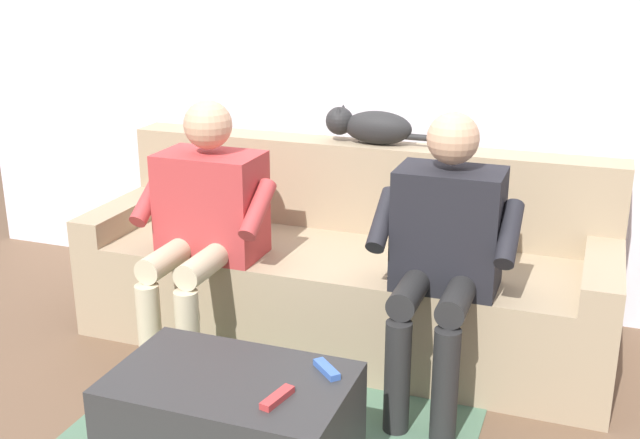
{
  "coord_description": "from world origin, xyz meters",
  "views": [
    {
      "loc": [
        -1.05,
        3.1,
        1.71
      ],
      "look_at": [
        0.0,
        0.22,
        0.69
      ],
      "focal_mm": 44.02,
      "sensor_mm": 36.0,
      "label": 1
    }
  ],
  "objects_px": {
    "person_right_seated": "(205,215)",
    "remote_red": "(277,398)",
    "coffee_table": "(232,432)",
    "person_left_seated": "(444,243)",
    "cat_on_backrest": "(369,126)",
    "remote_blue": "(327,369)",
    "couch": "(347,272)"
  },
  "relations": [
    {
      "from": "person_right_seated",
      "to": "remote_red",
      "type": "bearing_deg",
      "value": 128.49
    },
    {
      "from": "person_right_seated",
      "to": "cat_on_backrest",
      "type": "distance_m",
      "value": 0.9
    },
    {
      "from": "coffee_table",
      "to": "person_right_seated",
      "type": "xyz_separation_m",
      "value": [
        0.53,
        -0.83,
        0.45
      ]
    },
    {
      "from": "coffee_table",
      "to": "person_right_seated",
      "type": "relative_size",
      "value": 0.69
    },
    {
      "from": "couch",
      "to": "remote_red",
      "type": "distance_m",
      "value": 1.33
    },
    {
      "from": "couch",
      "to": "cat_on_backrest",
      "type": "relative_size",
      "value": 4.2
    },
    {
      "from": "couch",
      "to": "remote_blue",
      "type": "xyz_separation_m",
      "value": [
        -0.29,
        1.09,
        0.11
      ]
    },
    {
      "from": "person_left_seated",
      "to": "couch",
      "type": "bearing_deg",
      "value": -37.08
    },
    {
      "from": "person_left_seated",
      "to": "person_right_seated",
      "type": "distance_m",
      "value": 1.05
    },
    {
      "from": "coffee_table",
      "to": "cat_on_backrest",
      "type": "distance_m",
      "value": 1.66
    },
    {
      "from": "couch",
      "to": "person_right_seated",
      "type": "distance_m",
      "value": 0.74
    },
    {
      "from": "cat_on_backrest",
      "to": "remote_red",
      "type": "xyz_separation_m",
      "value": [
        -0.19,
        1.57,
        -0.54
      ]
    },
    {
      "from": "couch",
      "to": "person_left_seated",
      "type": "relative_size",
      "value": 2.06
    },
    {
      "from": "remote_red",
      "to": "remote_blue",
      "type": "bearing_deg",
      "value": 171.19
    },
    {
      "from": "remote_blue",
      "to": "remote_red",
      "type": "distance_m",
      "value": 0.23
    },
    {
      "from": "person_right_seated",
      "to": "cat_on_backrest",
      "type": "height_order",
      "value": "person_right_seated"
    },
    {
      "from": "coffee_table",
      "to": "remote_blue",
      "type": "height_order",
      "value": "remote_blue"
    },
    {
      "from": "couch",
      "to": "coffee_table",
      "type": "height_order",
      "value": "couch"
    },
    {
      "from": "couch",
      "to": "remote_blue",
      "type": "bearing_deg",
      "value": 104.74
    },
    {
      "from": "person_right_seated",
      "to": "coffee_table",
      "type": "bearing_deg",
      "value": 122.23
    },
    {
      "from": "cat_on_backrest",
      "to": "remote_red",
      "type": "distance_m",
      "value": 1.66
    },
    {
      "from": "couch",
      "to": "coffee_table",
      "type": "relative_size",
      "value": 3.05
    },
    {
      "from": "person_right_seated",
      "to": "remote_red",
      "type": "distance_m",
      "value": 1.19
    },
    {
      "from": "person_left_seated",
      "to": "remote_blue",
      "type": "xyz_separation_m",
      "value": [
        0.24,
        0.69,
        -0.24
      ]
    },
    {
      "from": "couch",
      "to": "remote_red",
      "type": "height_order",
      "value": "couch"
    },
    {
      "from": "cat_on_backrest",
      "to": "remote_blue",
      "type": "distance_m",
      "value": 1.47
    },
    {
      "from": "remote_blue",
      "to": "person_left_seated",
      "type": "bearing_deg",
      "value": 114.07
    },
    {
      "from": "cat_on_backrest",
      "to": "remote_blue",
      "type": "xyz_separation_m",
      "value": [
        -0.27,
        1.35,
        -0.54
      ]
    },
    {
      "from": "couch",
      "to": "cat_on_backrest",
      "type": "bearing_deg",
      "value": -93.87
    },
    {
      "from": "person_right_seated",
      "to": "remote_red",
      "type": "relative_size",
      "value": 8.15
    },
    {
      "from": "coffee_table",
      "to": "person_right_seated",
      "type": "bearing_deg",
      "value": -57.77
    },
    {
      "from": "coffee_table",
      "to": "person_right_seated",
      "type": "distance_m",
      "value": 1.08
    }
  ]
}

